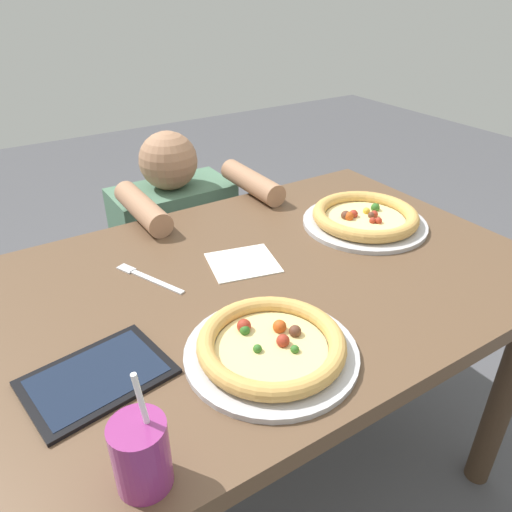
# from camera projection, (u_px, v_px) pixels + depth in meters

# --- Properties ---
(ground_plane) EXTENTS (8.00, 8.00, 0.00)m
(ground_plane) POSITION_uv_depth(u_px,v_px,m) (266.00, 475.00, 1.53)
(ground_plane) COLOR #4C4C51
(dining_table) EXTENTS (1.27, 0.87, 0.75)m
(dining_table) POSITION_uv_depth(u_px,v_px,m) (269.00, 310.00, 1.20)
(dining_table) COLOR brown
(dining_table) RESTS_ON ground
(pizza_near) EXTENTS (0.32, 0.32, 0.05)m
(pizza_near) POSITION_uv_depth(u_px,v_px,m) (271.00, 346.00, 0.89)
(pizza_near) COLOR #B7B7BC
(pizza_near) RESTS_ON dining_table
(pizza_far) EXTENTS (0.34, 0.34, 0.05)m
(pizza_far) POSITION_uv_depth(u_px,v_px,m) (365.00, 218.00, 1.36)
(pizza_far) COLOR #B7B7BC
(pizza_far) RESTS_ON dining_table
(drink_cup_colored) EXTENTS (0.08, 0.08, 0.20)m
(drink_cup_colored) POSITION_uv_depth(u_px,v_px,m) (141.00, 454.00, 0.65)
(drink_cup_colored) COLOR #8C2D72
(drink_cup_colored) RESTS_ON dining_table
(paper_napkin) EXTENTS (0.19, 0.18, 0.00)m
(paper_napkin) POSITION_uv_depth(u_px,v_px,m) (243.00, 263.00, 1.19)
(paper_napkin) COLOR white
(paper_napkin) RESTS_ON dining_table
(fork) EXTENTS (0.10, 0.19, 0.00)m
(fork) POSITION_uv_depth(u_px,v_px,m) (147.00, 277.00, 1.13)
(fork) COLOR silver
(fork) RESTS_ON dining_table
(tablet) EXTENTS (0.26, 0.20, 0.01)m
(tablet) POSITION_uv_depth(u_px,v_px,m) (97.00, 377.00, 0.85)
(tablet) COLOR black
(tablet) RESTS_ON dining_table
(diner_seated) EXTENTS (0.44, 0.53, 0.92)m
(diner_seated) POSITION_uv_depth(u_px,v_px,m) (179.00, 268.00, 1.82)
(diner_seated) COLOR #333847
(diner_seated) RESTS_ON ground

